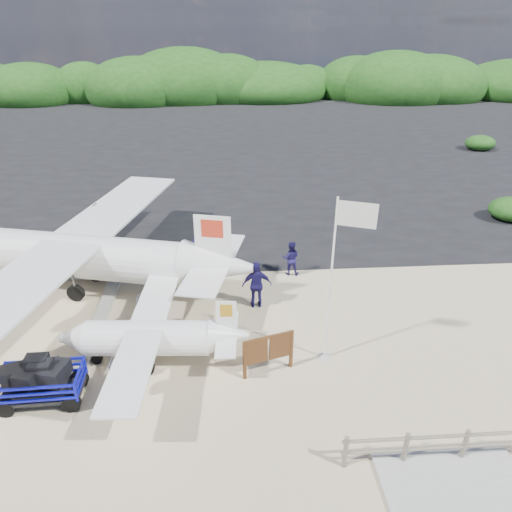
{
  "coord_description": "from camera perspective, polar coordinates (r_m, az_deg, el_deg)",
  "views": [
    {
      "loc": [
        0.31,
        -12.5,
        9.84
      ],
      "look_at": [
        1.39,
        3.37,
        1.62
      ],
      "focal_mm": 32.0,
      "sensor_mm": 36.0,
      "label": 1
    }
  ],
  "objects": [
    {
      "name": "crew_b",
      "position": [
        19.64,
        4.37,
        -0.27
      ],
      "size": [
        0.83,
        0.69,
        1.54
      ],
      "primitive_type": "imported",
      "rotation": [
        0.0,
        0.0,
        2.98
      ],
      "color": "#19144B",
      "rests_on": "ground"
    },
    {
      "name": "aircraft_large",
      "position": [
        40.25,
        15.23,
        12.24
      ],
      "size": [
        18.9,
        18.9,
        4.67
      ],
      "primitive_type": null,
      "rotation": [
        0.0,
        0.0,
        2.9
      ],
      "color": "#B2B2B2",
      "rests_on": "ground"
    },
    {
      "name": "flagpole",
      "position": [
        15.53,
        8.5,
        -12.36
      ],
      "size": [
        1.21,
        0.84,
        5.57
      ],
      "primitive_type": null,
      "rotation": [
        0.0,
        0.0,
        -0.37
      ],
      "color": "white",
      "rests_on": "ground"
    },
    {
      "name": "baggage_cart",
      "position": [
        15.23,
        -24.77,
        -16.04
      ],
      "size": [
        2.53,
        1.5,
        1.24
      ],
      "primitive_type": null,
      "rotation": [
        0.0,
        0.0,
        0.04
      ],
      "color": "#0C0FB6",
      "rests_on": "ground"
    },
    {
      "name": "signboard",
      "position": [
        14.82,
        1.51,
        -14.32
      ],
      "size": [
        1.73,
        0.66,
        1.45
      ],
      "primitive_type": null,
      "rotation": [
        0.0,
        0.0,
        0.29
      ],
      "color": "brown",
      "rests_on": "ground"
    },
    {
      "name": "asphalt_apron",
      "position": [
        43.63,
        -4.31,
        14.21
      ],
      "size": [
        90.0,
        50.0,
        0.04
      ],
      "primitive_type": null,
      "color": "#B2B2B2",
      "rests_on": "ground"
    },
    {
      "name": "fence",
      "position": [
        13.62,
        24.18,
        -22.13
      ],
      "size": [
        6.4,
        2.0,
        1.1
      ],
      "primitive_type": null,
      "color": "#B2B2B2",
      "rests_on": "ground"
    },
    {
      "name": "walkway_pad",
      "position": [
        12.89,
        24.09,
        -25.77
      ],
      "size": [
        3.5,
        2.5,
        0.1
      ],
      "primitive_type": null,
      "color": "#B2B2B2",
      "rests_on": "ground"
    },
    {
      "name": "ground",
      "position": [
        15.92,
        -4.24,
        -10.96
      ],
      "size": [
        160.0,
        160.0,
        0.0
      ],
      "primitive_type": "plane",
      "color": "beige"
    },
    {
      "name": "crew_a",
      "position": [
        19.9,
        -7.48,
        0.08
      ],
      "size": [
        0.68,
        0.54,
        1.61
      ],
      "primitive_type": "imported",
      "rotation": [
        0.0,
        0.0,
        3.44
      ],
      "color": "#19144B",
      "rests_on": "ground"
    },
    {
      "name": "vegetation_band",
      "position": [
        68.22,
        -4.33,
        18.96
      ],
      "size": [
        124.0,
        8.0,
        4.4
      ],
      "primitive_type": null,
      "color": "#B2B2B2",
      "rests_on": "ground"
    },
    {
      "name": "crew_c",
      "position": [
        17.28,
        0.11,
        -3.62
      ],
      "size": [
        1.13,
        0.48,
        1.91
      ],
      "primitive_type": "imported",
      "rotation": [
        0.0,
        0.0,
        3.15
      ],
      "color": "#19144B",
      "rests_on": "ground"
    },
    {
      "name": "aircraft_small",
      "position": [
        49.8,
        -20.03,
        14.35
      ],
      "size": [
        6.6,
        6.6,
        2.23
      ],
      "primitive_type": null,
      "rotation": [
        0.0,
        0.0,
        3.08
      ],
      "color": "#B2B2B2",
      "rests_on": "ground"
    }
  ]
}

